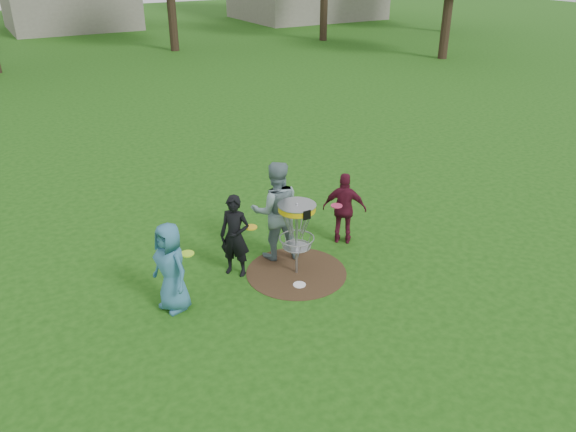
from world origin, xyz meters
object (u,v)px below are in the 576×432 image
player_blue (171,267)px  player_black (235,236)px  player_maroon (345,209)px  player_grey (276,211)px  disc_golf_basket (297,222)px

player_blue → player_black: size_ratio=1.00×
player_blue → player_black: player_blue is taller
player_blue → player_maroon: player_blue is taller
player_blue → player_grey: size_ratio=0.80×
player_grey → player_maroon: 1.44m
player_grey → disc_golf_basket: bearing=110.7°
player_grey → player_maroon: size_ratio=1.31×
player_maroon → disc_golf_basket: 1.52m
player_maroon → disc_golf_basket: size_ratio=1.04×
player_maroon → player_black: bearing=40.6°
player_blue → player_maroon: (3.64, 0.46, -0.03)m
player_maroon → player_blue: bearing=47.5°
player_maroon → disc_golf_basket: (-1.39, -0.54, 0.30)m
player_blue → player_black: 1.39m
player_blue → player_black: bearing=92.1°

